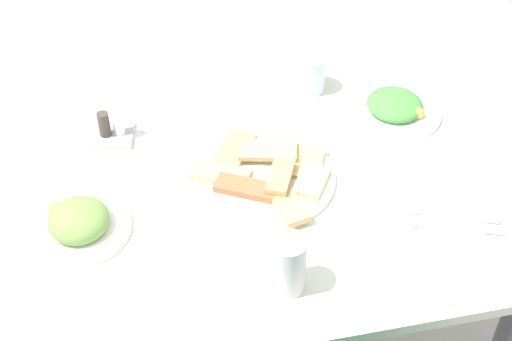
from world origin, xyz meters
The scene contains 10 objects.
dining_table centered at (0.00, 0.00, 0.68)m, with size 1.05×0.84×0.77m.
pide_platter centered at (-0.03, 0.00, 0.79)m, with size 0.31×0.32×0.04m.
salad_plate_greens centered at (-0.38, -0.16, 0.79)m, with size 0.23×0.23×0.05m.
salad_plate_rice centered at (0.36, 0.07, 0.79)m, with size 0.20×0.20×0.07m.
soda_can centered at (-0.01, 0.29, 0.83)m, with size 0.07×0.07×0.12m, color silver.
drinking_glass centered at (-0.21, -0.29, 0.82)m, with size 0.08×0.08×0.09m, color silver.
paper_napkin centered at (-0.38, 0.20, 0.77)m, with size 0.12×0.12×0.00m, color white.
fork centered at (-0.38, 0.19, 0.78)m, with size 0.20×0.01×0.01m, color silver.
spoon centered at (-0.38, 0.22, 0.78)m, with size 0.19×0.01×0.01m, color silver.
condiment_caddy centered at (0.27, -0.21, 0.80)m, with size 0.10×0.10×0.09m.
Camera 1 is at (0.22, 1.13, 1.88)m, focal length 52.37 mm.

